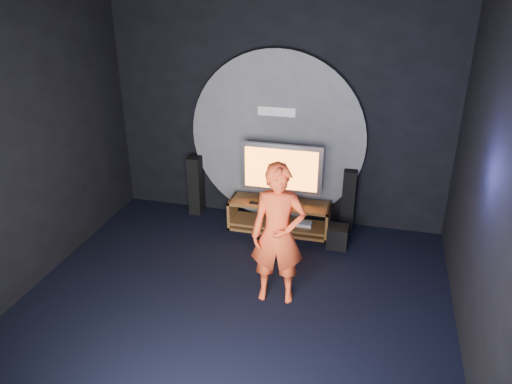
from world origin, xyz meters
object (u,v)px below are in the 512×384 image
player (278,235)px  tower_speaker_right (348,200)px  subwoofer (338,237)px  tv (281,171)px  tower_speaker_left (196,185)px  media_console (280,218)px

player → tower_speaker_right: bearing=63.8°
tower_speaker_right → subwoofer: size_ratio=3.03×
tv → subwoofer: 1.24m
tower_speaker_left → subwoofer: bearing=-12.5°
tower_speaker_right → player: (-0.65, -1.94, 0.38)m
tower_speaker_left → media_console: bearing=-9.3°
tower_speaker_left → tower_speaker_right: (2.38, 0.07, 0.00)m
media_console → tv: (-0.01, 0.07, 0.74)m
media_console → subwoofer: (0.89, -0.28, -0.04)m
media_console → subwoofer: size_ratio=4.80×
tv → tower_speaker_left: tv is taller
tower_speaker_left → tower_speaker_right: bearing=1.7°
subwoofer → player: (-0.58, -1.36, 0.69)m
tower_speaker_left → player: bearing=-47.4°
tv → subwoofer: tv is taller
player → media_console: bearing=93.3°
tower_speaker_right → tower_speaker_left: bearing=-178.3°
media_console → subwoofer: bearing=-17.5°
tv → subwoofer: bearing=-21.2°
tower_speaker_right → tv: bearing=-166.6°
tv → tower_speaker_left: bearing=173.4°
tv → tower_speaker_left: (-1.40, 0.16, -0.46)m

